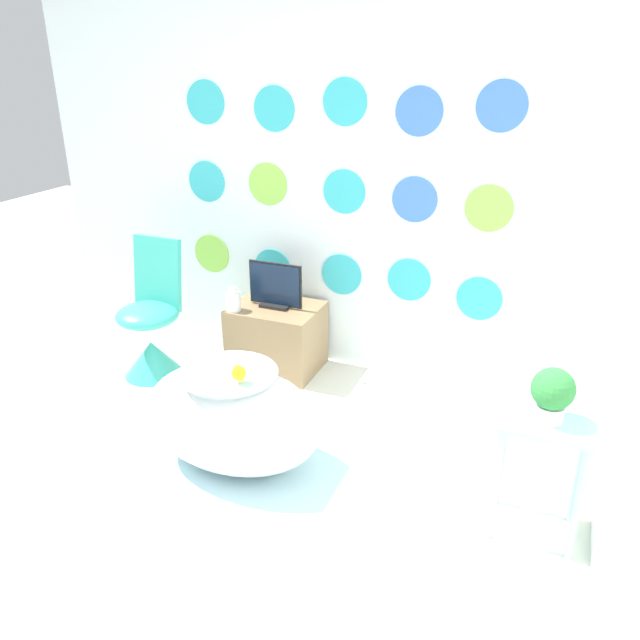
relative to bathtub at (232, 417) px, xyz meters
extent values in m
plane|color=silver|center=(0.08, -0.82, -0.27)|extent=(12.00, 12.00, 0.00)
cube|color=white|center=(0.08, 1.29, 1.03)|extent=(4.23, 0.04, 2.60)
cylinder|color=#8CCC4C|center=(-0.86, 1.27, 0.37)|extent=(0.27, 0.01, 0.27)
cylinder|color=#33B2BF|center=(-0.39, 1.27, 0.33)|extent=(0.27, 0.01, 0.27)
cylinder|color=#33B2BF|center=(0.10, 1.27, 0.35)|extent=(0.27, 0.01, 0.27)
cylinder|color=#33B2BF|center=(0.54, 1.27, 0.37)|extent=(0.27, 0.01, 0.27)
cylinder|color=#33B2BF|center=(0.97, 1.27, 0.31)|extent=(0.27, 0.01, 0.27)
cylinder|color=#33B2BF|center=(-0.86, 1.27, 0.87)|extent=(0.27, 0.01, 0.27)
cylinder|color=#8CCC4C|center=(-0.41, 1.27, 0.89)|extent=(0.27, 0.01, 0.27)
cylinder|color=#33B2BF|center=(0.11, 1.27, 0.88)|extent=(0.27, 0.01, 0.27)
cylinder|color=#3F72CC|center=(0.55, 1.27, 0.87)|extent=(0.27, 0.01, 0.27)
cylinder|color=#8CCC4C|center=(0.97, 1.27, 0.86)|extent=(0.27, 0.01, 0.27)
cylinder|color=#33B2BF|center=(-0.83, 1.27, 1.37)|extent=(0.27, 0.01, 0.27)
cylinder|color=#33B2BF|center=(-0.35, 1.27, 1.35)|extent=(0.27, 0.01, 0.27)
cylinder|color=#33B2BF|center=(0.10, 1.27, 1.40)|extent=(0.27, 0.01, 0.27)
cylinder|color=#3F72CC|center=(0.54, 1.27, 1.36)|extent=(0.27, 0.01, 0.27)
cylinder|color=#3F72CC|center=(0.98, 1.27, 1.40)|extent=(0.27, 0.01, 0.27)
cube|color=silver|center=(-0.05, -0.07, -0.27)|extent=(1.21, 0.90, 0.01)
ellipsoid|color=white|center=(0.00, 0.00, 0.00)|extent=(0.93, 0.57, 0.54)
cylinder|color=#B2DBEA|center=(0.00, 0.00, 0.25)|extent=(0.47, 0.47, 0.01)
sphere|color=yellow|center=(0.10, -0.07, 0.30)|extent=(0.07, 0.07, 0.07)
sphere|color=yellow|center=(0.10, -0.08, 0.33)|extent=(0.04, 0.04, 0.04)
cone|color=orange|center=(0.10, -0.10, 0.33)|extent=(0.02, 0.02, 0.02)
cone|color=#38B2A3|center=(-0.96, 0.64, -0.16)|extent=(0.37, 0.37, 0.23)
ellipsoid|color=#38B2A3|center=(-0.96, 0.64, 0.14)|extent=(0.39, 0.39, 0.14)
cube|color=#38B2A3|center=(-0.96, 0.79, 0.37)|extent=(0.33, 0.10, 0.46)
cube|color=#8E704C|center=(-0.26, 1.03, -0.05)|extent=(0.56, 0.43, 0.44)
cube|color=white|center=(-0.26, 0.82, 0.02)|extent=(0.47, 0.01, 0.12)
cube|color=black|center=(-0.26, 1.03, 0.17)|extent=(0.19, 0.12, 0.02)
cube|color=black|center=(-0.26, 1.03, 0.31)|extent=(0.36, 0.01, 0.28)
cube|color=#0F1E38|center=(-0.26, 1.02, 0.31)|extent=(0.34, 0.01, 0.26)
cylinder|color=white|center=(-0.47, 0.87, 0.22)|extent=(0.09, 0.09, 0.12)
cylinder|color=white|center=(-0.47, 0.87, 0.30)|extent=(0.05, 0.05, 0.03)
cube|color=#99E0D8|center=(1.44, 0.08, 0.28)|extent=(0.38, 0.29, 0.02)
cylinder|color=#99E0D8|center=(1.28, -0.05, 0.00)|extent=(0.03, 0.03, 0.54)
cylinder|color=#99E0D8|center=(1.61, -0.05, 0.00)|extent=(0.03, 0.03, 0.54)
cylinder|color=#99E0D8|center=(1.28, 0.20, 0.00)|extent=(0.03, 0.03, 0.54)
cylinder|color=#99E0D8|center=(1.61, 0.20, 0.00)|extent=(0.03, 0.03, 0.54)
cylinder|color=white|center=(1.44, 0.08, 0.33)|extent=(0.12, 0.12, 0.07)
sphere|color=#2D7A38|center=(1.44, 0.08, 0.44)|extent=(0.17, 0.17, 0.17)
camera|label=1|loc=(1.41, -2.27, 1.68)|focal=35.00mm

